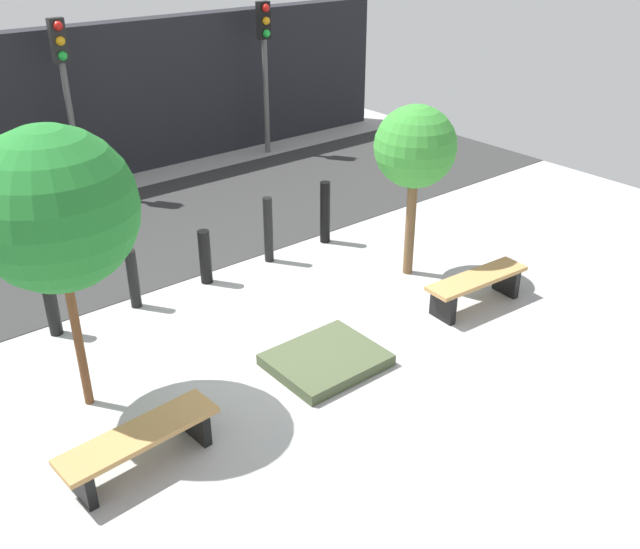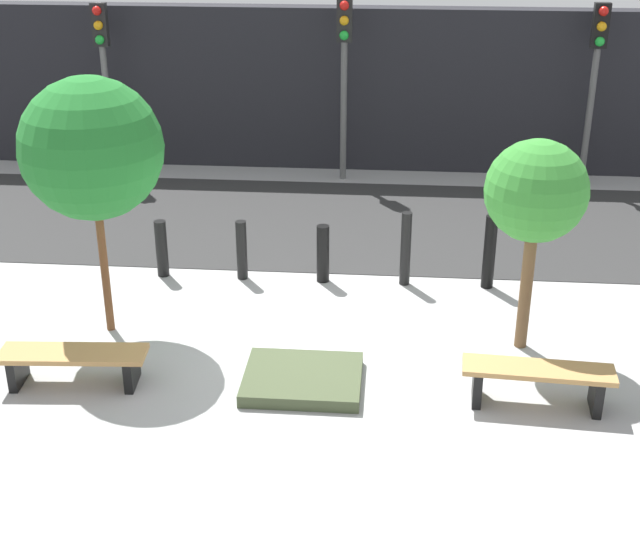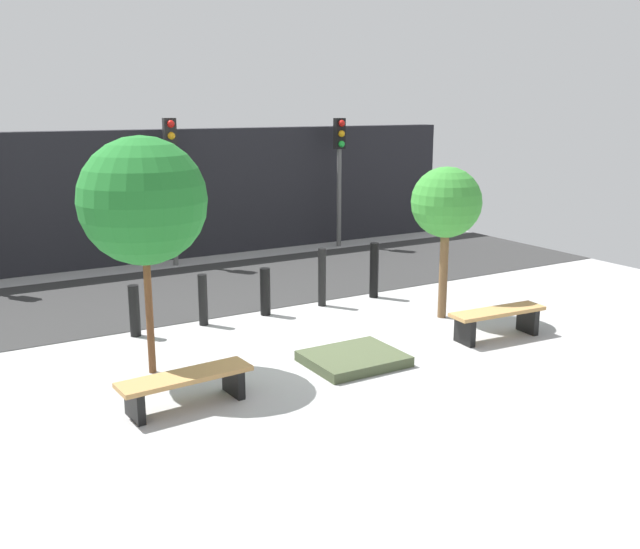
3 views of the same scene
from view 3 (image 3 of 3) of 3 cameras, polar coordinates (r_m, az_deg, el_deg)
The scene contains 15 objects.
ground_plane at distance 10.96m, azimuth 0.88°, elevation -6.13°, with size 18.00×18.00×0.00m, color #A3A3A3.
road_strip at distance 14.89m, azimuth -8.37°, elevation -0.96°, with size 18.00×4.18×0.01m, color #2F2F2F.
building_facade at distance 17.59m, azimuth -12.58°, elevation 6.20°, with size 16.20×0.50×3.11m, color black.
bench_left at distance 9.09m, azimuth -10.70°, elevation -8.55°, with size 1.71×0.57×0.43m.
bench_right at distance 11.79m, azimuth 14.01°, elevation -3.39°, with size 1.68×0.54×0.48m.
planter_bed at distance 10.43m, azimuth 2.71°, elevation -6.74°, with size 1.35×1.12×0.15m, color #424C31.
tree_behind_left_bench at distance 9.81m, azimuth -13.99°, elevation 5.71°, with size 1.72×1.72×3.29m.
tree_behind_right_bench at distance 12.42m, azimuth 10.06°, elevation 5.60°, with size 1.21×1.21×2.65m.
bollard_far_left at distance 11.91m, azimuth -14.62°, elevation -2.83°, with size 0.17×0.17×0.85m, color black.
bollard_left at distance 12.26m, azimuth -9.35°, elevation -2.02°, with size 0.15×0.15×0.89m, color black.
bollard_center at distance 12.72m, azimuth -4.40°, elevation -1.38°, with size 0.18×0.18×0.85m, color black.
bollard_right at distance 13.23m, azimuth 0.16°, elevation -0.22°, with size 0.15×0.15×1.09m, color black.
bollard_far_right at distance 13.86m, azimuth 4.35°, elevation 0.34°, with size 0.17×0.17×1.08m, color black.
traffic_light_mid_west at distance 16.71m, azimuth -11.80°, elevation 8.62°, with size 0.28×0.27×3.38m.
traffic_light_mid_east at distance 18.67m, azimuth 1.58°, elevation 9.28°, with size 0.28×0.27×3.34m.
Camera 3 is at (-5.40, -8.80, 3.67)m, focal length 40.00 mm.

